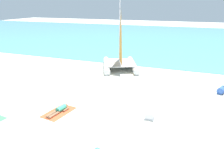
# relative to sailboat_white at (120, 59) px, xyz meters

# --- Properties ---
(ground_plane) EXTENTS (120.00, 120.00, 0.00)m
(ground_plane) POSITION_rel_sailboat_white_xyz_m (1.31, -1.03, -0.92)
(ground_plane) COLOR silver
(ocean_water) EXTENTS (120.00, 40.00, 0.05)m
(ocean_water) POSITION_rel_sailboat_white_xyz_m (1.31, 21.30, -0.90)
(ocean_water) COLOR #5BB2C1
(ocean_water) RESTS_ON ground
(sailboat_white) EXTENTS (4.69, 5.58, 6.21)m
(sailboat_white) POSITION_rel_sailboat_white_xyz_m (0.00, 0.00, 0.00)
(sailboat_white) COLOR white
(sailboat_white) RESTS_ON ground
(towel_right) EXTENTS (1.36, 2.04, 0.01)m
(towel_right) POSITION_rel_sailboat_white_xyz_m (-0.33, -9.52, -0.92)
(towel_right) COLOR #EA5933
(towel_right) RESTS_ON ground
(sunbather_right) EXTENTS (0.63, 1.57, 0.30)m
(sunbather_right) POSITION_rel_sailboat_white_xyz_m (-0.32, -9.45, -0.79)
(sunbather_right) COLOR #3FB28C
(sunbather_right) RESTS_ON towel_right
(cooler_box) EXTENTS (0.50, 0.36, 0.36)m
(cooler_box) POSITION_rel_sailboat_white_xyz_m (4.58, -8.41, -0.74)
(cooler_box) COLOR white
(cooler_box) RESTS_ON ground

